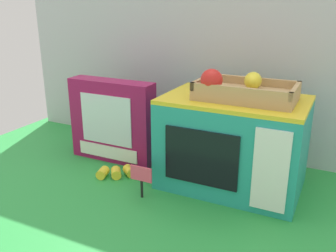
# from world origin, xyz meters

# --- Properties ---
(ground_plane) EXTENTS (1.70, 1.70, 0.00)m
(ground_plane) POSITION_xyz_m (0.00, 0.00, 0.00)
(ground_plane) COLOR green
(ground_plane) RESTS_ON ground
(display_back_panel) EXTENTS (1.61, 0.03, 0.75)m
(display_back_panel) POSITION_xyz_m (0.00, 0.27, 0.38)
(display_back_panel) COLOR #B7BABF
(display_back_panel) RESTS_ON ground
(toy_microwave) EXTENTS (0.42, 0.28, 0.28)m
(toy_microwave) POSITION_xyz_m (0.18, 0.01, 0.14)
(toy_microwave) COLOR teal
(toy_microwave) RESTS_ON ground
(food_groups_crate) EXTENTS (0.28, 0.16, 0.09)m
(food_groups_crate) POSITION_xyz_m (0.20, 0.00, 0.31)
(food_groups_crate) COLOR tan
(food_groups_crate) RESTS_ON toy_microwave
(cookie_set_box) EXTENTS (0.32, 0.08, 0.29)m
(cookie_set_box) POSITION_xyz_m (-0.27, 0.02, 0.15)
(cookie_set_box) COLOR #99144C
(cookie_set_box) RESTS_ON ground
(price_sign) EXTENTS (0.07, 0.01, 0.10)m
(price_sign) POSITION_xyz_m (-0.03, -0.18, 0.07)
(price_sign) COLOR black
(price_sign) RESTS_ON ground
(loose_toy_banana) EXTENTS (0.12, 0.10, 0.03)m
(loose_toy_banana) POSITION_xyz_m (-0.18, -0.10, 0.02)
(loose_toy_banana) COLOR yellow
(loose_toy_banana) RESTS_ON ground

